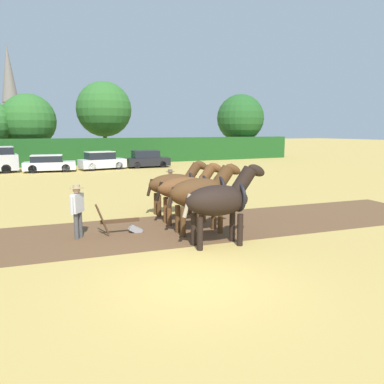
# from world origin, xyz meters

# --- Properties ---
(ground_plane) EXTENTS (240.00, 240.00, 0.00)m
(ground_plane) POSITION_xyz_m (0.00, 0.00, 0.00)
(ground_plane) COLOR tan
(plowed_furrow_strip) EXTENTS (29.48, 7.15, 0.01)m
(plowed_furrow_strip) POSITION_xyz_m (-2.35, 4.91, 0.00)
(plowed_furrow_strip) COLOR brown
(plowed_furrow_strip) RESTS_ON ground
(hedgerow) EXTENTS (55.63, 1.24, 2.65)m
(hedgerow) POSITION_xyz_m (0.00, 31.58, 1.33)
(hedgerow) COLOR #1E511E
(hedgerow) RESTS_ON ground
(tree_center) EXTENTS (5.55, 5.55, 7.20)m
(tree_center) POSITION_xyz_m (-1.88, 35.68, 4.42)
(tree_center) COLOR brown
(tree_center) RESTS_ON ground
(tree_center_right) EXTENTS (6.20, 6.20, 8.91)m
(tree_center_right) POSITION_xyz_m (6.08, 36.19, 5.80)
(tree_center_right) COLOR brown
(tree_center_right) RESTS_ON ground
(tree_right) EXTENTS (6.03, 6.03, 8.01)m
(tree_right) POSITION_xyz_m (23.16, 34.22, 4.98)
(tree_right) COLOR #4C3823
(tree_right) RESTS_ON ground
(church_spire) EXTENTS (2.98, 2.98, 19.33)m
(church_spire) POSITION_xyz_m (-3.32, 73.26, 10.12)
(church_spire) COLOR gray
(church_spire) RESTS_ON ground
(draft_horse_lead_left) EXTENTS (2.73, 1.16, 2.50)m
(draft_horse_lead_left) POSITION_xyz_m (1.91, 2.22, 1.39)
(draft_horse_lead_left) COLOR black
(draft_horse_lead_left) RESTS_ON ground
(draft_horse_lead_right) EXTENTS (2.70, 1.23, 2.39)m
(draft_horse_lead_right) POSITION_xyz_m (2.04, 3.72, 1.38)
(draft_horse_lead_right) COLOR #513319
(draft_horse_lead_right) RESTS_ON ground
(draft_horse_trail_left) EXTENTS (2.72, 1.04, 2.30)m
(draft_horse_trail_left) POSITION_xyz_m (2.20, 5.21, 1.32)
(draft_horse_trail_left) COLOR brown
(draft_horse_trail_left) RESTS_ON ground
(draft_horse_trail_right) EXTENTS (2.70, 1.08, 2.27)m
(draft_horse_trail_right) POSITION_xyz_m (2.35, 6.71, 1.26)
(draft_horse_trail_right) COLOR #513319
(draft_horse_trail_right) RESTS_ON ground
(plow) EXTENTS (1.57, 0.50, 1.13)m
(plow) POSITION_xyz_m (-0.40, 4.71, 0.32)
(plow) COLOR #4C331E
(plow) RESTS_ON ground
(farmer_at_plow) EXTENTS (0.48, 0.53, 1.75)m
(farmer_at_plow) POSITION_xyz_m (-1.86, 4.79, 1.03)
(farmer_at_plow) COLOR #4C4C4C
(farmer_at_plow) RESTS_ON ground
(farmer_beside_team) EXTENTS (0.49, 0.47, 1.64)m
(farmer_beside_team) POSITION_xyz_m (3.00, 8.86, 0.95)
(farmer_beside_team) COLOR #4C4C4C
(farmer_beside_team) RESTS_ON ground
(parked_car_left) EXTENTS (4.35, 2.41, 1.41)m
(parked_car_left) POSITION_xyz_m (-0.93, 26.12, 0.69)
(parked_car_left) COLOR silver
(parked_car_left) RESTS_ON ground
(parked_car_center_left) EXTENTS (4.14, 2.24, 1.60)m
(parked_car_center_left) POSITION_xyz_m (3.45, 26.03, 0.77)
(parked_car_center_left) COLOR silver
(parked_car_center_left) RESTS_ON ground
(parked_car_center) EXTENTS (4.05, 2.01, 1.58)m
(parked_car_center) POSITION_xyz_m (7.74, 26.25, 0.75)
(parked_car_center) COLOR black
(parked_car_center) RESTS_ON ground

